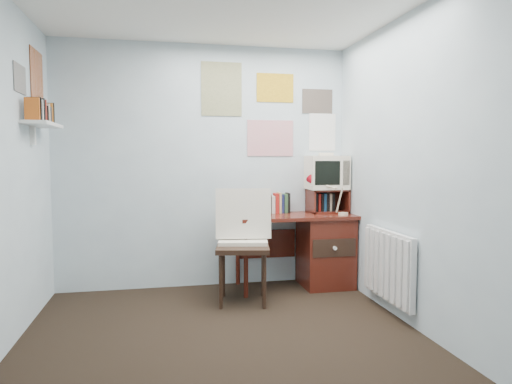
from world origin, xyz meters
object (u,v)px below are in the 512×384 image
(crt_tv, at_px, (326,171))
(desk, at_px, (320,248))
(tv_riser, at_px, (327,201))
(radiator, at_px, (388,265))
(wall_shelf, at_px, (43,124))
(desk_chair, at_px, (243,248))
(desk_lamp, at_px, (343,198))

(crt_tv, bearing_deg, desk, -128.05)
(tv_riser, distance_m, radiator, 1.15)
(crt_tv, distance_m, wall_shelf, 2.76)
(desk, relative_size, desk_chair, 1.17)
(desk, height_order, crt_tv, crt_tv)
(desk, relative_size, wall_shelf, 1.94)
(desk, distance_m, radiator, 0.97)
(desk_lamp, xyz_separation_m, radiator, (0.10, -0.78, -0.52))
(desk_chair, height_order, radiator, desk_chair)
(tv_riser, xyz_separation_m, wall_shelf, (-2.69, -0.49, 0.74))
(tv_riser, relative_size, radiator, 0.50)
(desk, bearing_deg, crt_tv, 51.07)
(crt_tv, distance_m, radiator, 1.33)
(radiator, distance_m, wall_shelf, 3.15)
(crt_tv, bearing_deg, tv_riser, -55.64)
(desk, xyz_separation_m, crt_tv, (0.11, 0.13, 0.80))
(desk, distance_m, desk_lamp, 0.59)
(tv_riser, relative_size, crt_tv, 0.98)
(desk, bearing_deg, wall_shelf, -171.60)
(radiator, relative_size, wall_shelf, 1.29)
(tv_riser, bearing_deg, desk_lamp, -74.81)
(desk_lamp, height_order, crt_tv, crt_tv)
(desk, relative_size, tv_riser, 3.00)
(desk, height_order, radiator, desk)
(desk_lamp, relative_size, wall_shelf, 0.58)
(tv_riser, bearing_deg, radiator, -80.72)
(desk_lamp, relative_size, radiator, 0.45)
(desk, xyz_separation_m, desk_lamp, (0.19, -0.15, 0.54))
(desk, bearing_deg, radiator, -72.76)
(desk_lamp, distance_m, crt_tv, 0.40)
(desk_chair, distance_m, radiator, 1.30)
(desk_lamp, bearing_deg, desk, 160.71)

